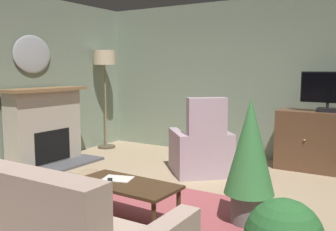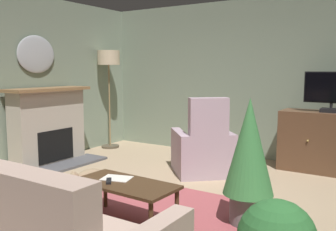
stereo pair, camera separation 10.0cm
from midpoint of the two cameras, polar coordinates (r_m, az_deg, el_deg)
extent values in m
cube|color=tan|center=(4.32, -0.93, -14.46)|extent=(6.51, 6.55, 0.04)
cube|color=gray|center=(6.74, 13.51, 5.39)|extent=(6.51, 0.10, 2.77)
cube|color=#9E474C|center=(4.41, -3.45, -13.63)|extent=(2.65, 1.65, 0.01)
cube|color=#4C4C51|center=(6.30, -15.01, -7.33)|extent=(0.50, 1.47, 0.04)
cube|color=#ADA393|center=(6.47, -17.46, -1.74)|extent=(0.36, 1.27, 1.21)
cube|color=black|center=(6.41, -16.55, -4.39)|extent=(0.10, 0.71, 0.52)
cube|color=olive|center=(6.38, -17.44, 3.85)|extent=(0.48, 1.43, 0.05)
ellipsoid|color=#B2B7BF|center=(6.58, -19.09, 8.83)|extent=(0.06, 0.74, 0.62)
cube|color=#402A1C|center=(6.27, 23.71, -7.68)|extent=(1.38, 0.49, 0.06)
cube|color=brown|center=(6.18, 23.91, -3.79)|extent=(1.44, 0.55, 0.93)
sphere|color=tan|center=(5.93, 21.02, -3.63)|extent=(0.03, 0.03, 0.03)
cube|color=black|center=(6.06, 24.07, 0.71)|extent=(0.28, 0.20, 0.06)
cylinder|color=black|center=(6.05, 24.11, 1.37)|extent=(0.04, 0.04, 0.08)
cube|color=black|center=(6.04, 24.24, 3.94)|extent=(0.79, 0.05, 0.46)
cube|color=black|center=(6.01, 24.20, 3.93)|extent=(0.75, 0.01, 0.42)
cube|color=#422B19|center=(3.83, -5.82, -10.39)|extent=(1.09, 0.56, 0.03)
cylinder|color=#422B19|center=(3.78, 2.14, -14.07)|extent=(0.04, 0.04, 0.40)
cylinder|color=#422B19|center=(4.35, -8.90, -11.25)|extent=(0.04, 0.04, 0.40)
cylinder|color=#422B19|center=(3.46, -1.76, -16.11)|extent=(0.04, 0.04, 0.40)
cylinder|color=#422B19|center=(4.08, -13.05, -12.61)|extent=(0.04, 0.04, 0.40)
cube|color=black|center=(3.86, -8.31, -9.88)|extent=(0.15, 0.16, 0.02)
cube|color=silver|center=(3.97, -7.12, -9.50)|extent=(0.35, 0.30, 0.01)
cube|color=#B2A899|center=(2.58, -16.20, -16.55)|extent=(0.36, 0.13, 0.36)
cube|color=#AD93A3|center=(5.71, 5.73, -6.55)|extent=(0.98, 1.00, 0.44)
cube|color=#AD93A3|center=(5.28, 6.74, -1.23)|extent=(0.53, 0.50, 0.73)
cube|color=#AD93A3|center=(5.61, 2.35, -5.72)|extent=(0.66, 0.72, 0.64)
cube|color=#AD93A3|center=(5.78, 9.04, -5.42)|extent=(0.66, 0.72, 0.64)
cylinder|color=slate|center=(3.99, 12.77, -13.74)|extent=(0.36, 0.36, 0.32)
cone|color=#3D7F42|center=(3.81, 13.03, -4.62)|extent=(0.51, 0.51, 0.97)
ellipsoid|color=#937A5B|center=(5.39, -11.39, -8.94)|extent=(0.26, 0.43, 0.18)
sphere|color=#937A5B|center=(5.25, -13.66, -9.12)|extent=(0.13, 0.13, 0.13)
cone|color=#937A5B|center=(5.20, -13.47, -8.54)|extent=(0.04, 0.04, 0.04)
cone|color=#937A5B|center=(5.26, -13.89, -8.38)|extent=(0.04, 0.04, 0.04)
cylinder|color=#937A5B|center=(5.53, -8.53, -8.83)|extent=(0.08, 0.22, 0.09)
cylinder|color=#4C4233|center=(7.61, -8.44, -4.69)|extent=(0.35, 0.35, 0.04)
cylinder|color=olive|center=(7.48, -8.55, 1.35)|extent=(0.03, 0.03, 1.65)
cylinder|color=beige|center=(7.45, -8.69, 8.74)|extent=(0.43, 0.43, 0.28)
camera|label=1|loc=(0.05, -89.33, 0.08)|focal=39.86mm
camera|label=2|loc=(0.05, 90.67, -0.08)|focal=39.86mm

